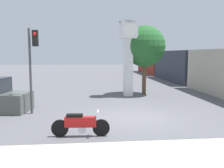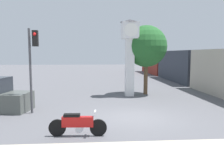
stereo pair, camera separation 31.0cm
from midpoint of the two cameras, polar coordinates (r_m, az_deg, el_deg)
The scene contains 6 objects.
ground_plane at distance 12.21m, azimuth 4.54°, elevation -7.60°, with size 120.00×120.00×0.00m, color #56565B.
motorcycle at distance 9.45m, azimuth -8.18°, elevation -9.10°, with size 2.17×0.47×0.95m.
clock_tower at distance 18.12m, azimuth 3.27°, elevation 8.70°, with size 1.40×1.40×5.49m.
freight_train at distance 29.49m, azimuth 14.80°, elevation 4.05°, with size 2.80×32.47×3.40m.
traffic_light at distance 13.25m, azimuth -18.32°, elevation 6.20°, with size 0.50×0.35×4.33m.
street_tree at distance 18.94m, azimuth 6.99°, elevation 8.51°, with size 3.09×3.09×5.16m.
Camera 1 is at (-2.28, -11.61, 3.06)m, focal length 40.00 mm.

